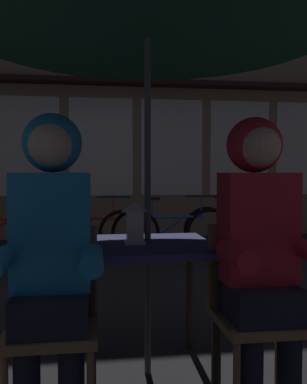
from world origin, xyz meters
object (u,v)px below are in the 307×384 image
Objects in this scene: lantern at (135,222)px; chair_right at (254,304)px; person_right_hooded at (259,233)px; person_left_hooded at (51,237)px; patio_umbrella at (148,3)px; chair_left at (54,313)px; bicycle_fifth at (241,228)px; cafe_table at (148,261)px; bicycle_third at (84,233)px; bicycle_fourth at (173,231)px.

chair_right is (0.55, -0.35, -0.37)m from lantern.
person_left_hooded is at bearing 180.00° from person_right_hooded.
chair_right is 0.62× the size of person_left_hooded.
chair_left is (-0.48, -0.37, -1.57)m from patio_umbrella.
cafe_table is at bearing -117.20° from bicycle_fifth.
chair_left is 0.62× the size of person_right_hooded.
person_left_hooded is 1.00× the size of person_right_hooded.
chair_left is at bearing -90.54° from bicycle_third.
bicycle_fourth is (1.19, -0.03, 0.00)m from bicycle_third.
person_left_hooded is 4.53m from bicycle_fifth.
patio_umbrella reaches higher than bicycle_fourth.
cafe_table is 0.45× the size of bicycle_third.
bicycle_fourth is (0.74, 3.26, -1.71)m from patio_umbrella.
chair_right is at bearing 3.39° from person_left_hooded.
person_left_hooded is at bearing -176.61° from chair_right.
chair_left reaches higher than bicycle_fourth.
cafe_table is at bearing -102.80° from bicycle_fourth.
person_right_hooded is (0.96, 0.00, 0.00)m from person_left_hooded.
cafe_table is 3.20× the size of lantern.
lantern is 0.75m from chair_right.
bicycle_fifth is (1.30, 3.89, -0.50)m from person_right_hooded.
lantern is (-0.07, -0.02, 0.22)m from cafe_table.
patio_umbrella reaches higher than person_right_hooded.
chair_left is 4.45m from bicycle_fifth.
bicycle_third is at bearing 89.46° from chair_left.
lantern is 3.37m from bicycle_third.
person_left_hooded is (-0.96, -0.06, 0.36)m from chair_right.
chair_right is at bearing -37.55° from cafe_table.
patio_umbrella is at bearing 0.00° from cafe_table.
person_right_hooded is (0.00, -0.06, 0.36)m from chair_right.
patio_umbrella reaches higher than person_left_hooded.
cafe_table is at bearing -82.30° from bicycle_third.
person_left_hooded is at bearing -120.16° from bicycle_fifth.
person_right_hooded is at bearing -36.29° from lantern.
person_right_hooded is at bearing -3.39° from chair_left.
lantern is at bearing -103.95° from bicycle_fourth.
lantern is 0.14× the size of bicycle_fourth.
chair_right is at bearing 90.00° from person_right_hooded.
person_right_hooded is 0.85× the size of bicycle_third.
person_left_hooded is at bearing -134.95° from lantern.
chair_right is at bearing -37.55° from patio_umbrella.
patio_umbrella reaches higher than chair_left.
bicycle_fifth is (2.26, 3.89, -0.50)m from person_left_hooded.
person_left_hooded is at bearing -108.31° from bicycle_fourth.
patio_umbrella is at bearing -102.80° from bicycle_fourth.
person_right_hooded is 3.86m from bicycle_third.
person_left_hooded reaches higher than cafe_table.
lantern is at bearing -165.59° from cafe_table.
bicycle_fourth is at bearing -1.37° from bicycle_third.
bicycle_fourth is (1.22, 3.63, -0.14)m from chair_left.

